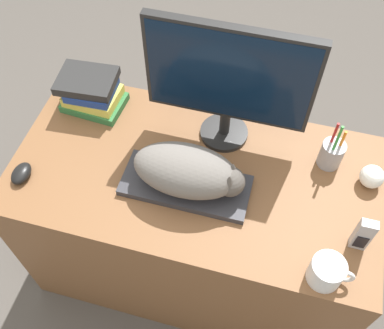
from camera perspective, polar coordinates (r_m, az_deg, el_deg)
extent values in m
plane|color=#4C4742|center=(2.03, -2.23, -19.89)|extent=(12.00, 12.00, 0.00)
cube|color=brown|center=(1.81, 0.31, -7.38)|extent=(1.24, 0.64, 0.72)
cube|color=#2D2D33|center=(1.46, -0.79, -2.68)|extent=(0.42, 0.17, 0.02)
ellipsoid|color=#66605B|center=(1.38, -0.83, -0.74)|extent=(0.33, 0.18, 0.15)
sphere|color=#4C4742|center=(1.37, 4.86, -2.20)|extent=(0.09, 0.09, 0.09)
cone|color=#4C4742|center=(1.32, 4.78, -1.97)|extent=(0.03, 0.03, 0.04)
cone|color=#4C4742|center=(1.35, 5.21, -0.36)|extent=(0.03, 0.03, 0.04)
cylinder|color=black|center=(1.60, 4.08, 4.08)|extent=(0.17, 0.17, 0.02)
cylinder|color=black|center=(1.55, 4.21, 5.50)|extent=(0.04, 0.04, 0.11)
cube|color=black|center=(1.39, 4.75, 11.33)|extent=(0.53, 0.03, 0.35)
cube|color=black|center=(1.39, 4.67, 11.08)|extent=(0.51, 0.01, 0.33)
ellipsoid|color=black|center=(1.58, -20.87, -1.06)|extent=(0.06, 0.09, 0.04)
cylinder|color=silver|center=(1.34, 16.68, -12.90)|extent=(0.10, 0.10, 0.09)
torus|color=silver|center=(1.35, 18.74, -13.26)|extent=(0.06, 0.01, 0.06)
cylinder|color=#939399|center=(1.55, 17.26, 1.27)|extent=(0.08, 0.08, 0.10)
cylinder|color=orange|center=(1.52, 18.37, 2.46)|extent=(0.01, 0.01, 0.12)
cylinder|color=#B21E1E|center=(1.51, 17.42, 3.15)|extent=(0.01, 0.01, 0.15)
cylinder|color=#338C38|center=(1.48, 17.76, 2.50)|extent=(0.01, 0.01, 0.17)
sphere|color=silver|center=(1.56, 21.88, -1.43)|extent=(0.08, 0.08, 0.08)
cube|color=#99999E|center=(1.40, 20.90, -8.32)|extent=(0.05, 0.03, 0.14)
cube|color=black|center=(1.41, 20.62, -9.23)|extent=(0.03, 0.00, 0.06)
cube|color=#2D6B38|center=(1.72, -12.27, 7.69)|extent=(0.23, 0.17, 0.03)
cube|color=#CCC14C|center=(1.69, -12.47, 8.54)|extent=(0.20, 0.15, 0.04)
cube|color=navy|center=(1.67, -12.64, 9.26)|extent=(0.17, 0.15, 0.03)
cube|color=black|center=(1.66, -13.22, 10.33)|extent=(0.21, 0.17, 0.03)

